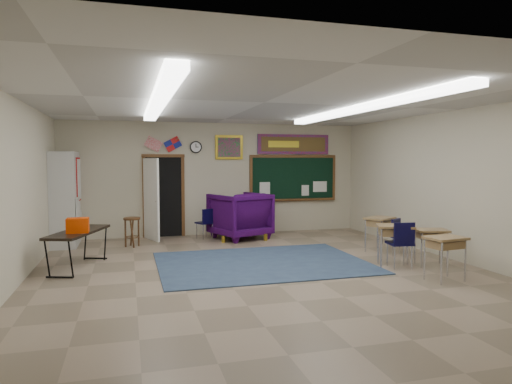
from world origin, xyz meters
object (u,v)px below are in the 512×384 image
object	(u,v)px
student_desk_front_left	(395,243)
student_desk_front_right	(379,232)
folding_table	(79,248)
wingback_armchair	(240,215)
wooden_stool	(132,232)

from	to	relation	value
student_desk_front_left	student_desk_front_right	size ratio (longest dim) A/B	1.02
student_desk_front_right	folding_table	bearing A→B (deg)	148.23
wingback_armchair	student_desk_front_left	world-z (taller)	wingback_armchair
wingback_armchair	folding_table	distance (m)	4.34
wingback_armchair	wooden_stool	world-z (taller)	wingback_armchair
student_desk_front_left	wooden_stool	bearing A→B (deg)	167.41
wooden_stool	wingback_armchair	bearing A→B (deg)	9.02
folding_table	wooden_stool	bearing A→B (deg)	82.00
wingback_armchair	student_desk_front_right	bearing A→B (deg)	114.76
wooden_stool	student_desk_front_left	bearing A→B (deg)	-35.52
student_desk_front_left	wingback_armchair	bearing A→B (deg)	141.47
folding_table	wooden_stool	distance (m)	2.14
folding_table	student_desk_front_right	bearing A→B (deg)	17.78
folding_table	wooden_stool	world-z (taller)	folding_table
wingback_armchair	wooden_stool	size ratio (longest dim) A/B	1.91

